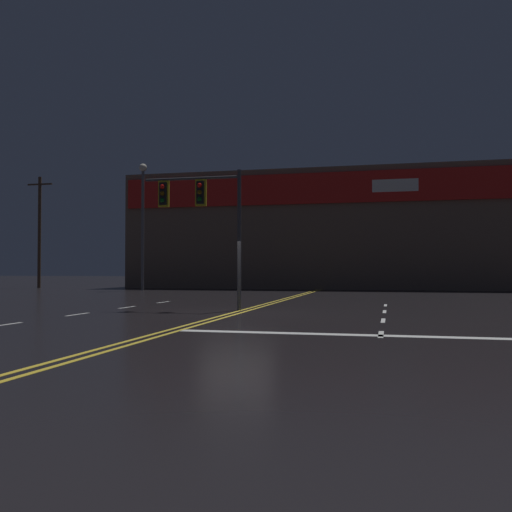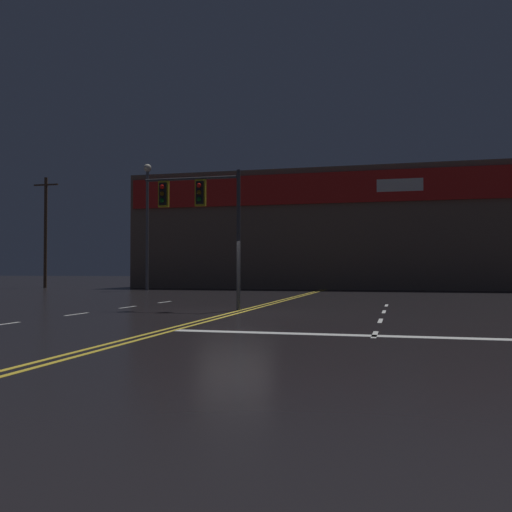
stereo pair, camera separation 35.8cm
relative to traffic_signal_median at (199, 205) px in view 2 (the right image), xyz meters
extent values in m
plane|color=black|center=(1.75, -1.24, -3.86)|extent=(200.00, 200.00, 0.00)
cube|color=gold|center=(1.60, -1.24, -3.85)|extent=(0.12, 60.00, 0.01)
cube|color=gold|center=(1.90, -1.24, -3.85)|extent=(0.12, 60.00, 0.01)
cube|color=silver|center=(-3.14, -6.64, -3.85)|extent=(0.12, 1.40, 0.01)
cube|color=silver|center=(-3.14, -3.04, -3.85)|extent=(0.12, 1.40, 0.01)
cube|color=silver|center=(-3.14, 0.56, -3.85)|extent=(0.12, 1.40, 0.01)
cube|color=silver|center=(-3.14, 4.16, -3.85)|extent=(0.12, 1.40, 0.01)
cube|color=silver|center=(6.64, -6.64, -3.85)|extent=(0.12, 1.40, 0.01)
cube|color=silver|center=(6.64, -3.04, -3.85)|extent=(0.12, 1.40, 0.01)
cube|color=silver|center=(6.64, 0.56, -3.85)|extent=(0.12, 1.40, 0.01)
cube|color=silver|center=(6.64, 4.16, -3.85)|extent=(0.12, 1.40, 0.01)
cube|color=silver|center=(6.64, -6.89, -3.85)|extent=(9.39, 0.40, 0.01)
cylinder|color=#38383D|center=(1.53, 0.01, -1.31)|extent=(0.14, 0.14, 5.09)
cylinder|color=#38383D|center=(-0.30, 0.01, 0.99)|extent=(3.65, 0.10, 0.10)
cube|color=black|center=(0.06, 0.01, 0.45)|extent=(0.28, 0.24, 0.84)
cube|color=gold|center=(0.06, 0.01, 0.45)|extent=(0.42, 0.08, 0.99)
sphere|color=red|center=(0.06, -0.14, 0.70)|extent=(0.17, 0.17, 0.17)
sphere|color=#543707|center=(0.06, -0.14, 0.45)|extent=(0.17, 0.17, 0.17)
sphere|color=#084513|center=(0.06, -0.14, 0.19)|extent=(0.17, 0.17, 0.17)
cube|color=black|center=(-1.40, 0.01, 0.45)|extent=(0.28, 0.24, 0.84)
cube|color=gold|center=(-1.40, 0.01, 0.45)|extent=(0.42, 0.08, 0.99)
sphere|color=red|center=(-1.40, -0.14, 0.70)|extent=(0.17, 0.17, 0.17)
sphere|color=#543707|center=(-1.40, -0.14, 0.45)|extent=(0.17, 0.17, 0.17)
sphere|color=#084513|center=(-1.40, -0.14, 0.19)|extent=(0.17, 0.17, 0.17)
cylinder|color=#59595E|center=(-10.34, 17.66, 0.44)|extent=(0.20, 0.20, 8.59)
sphere|color=silver|center=(-10.34, 17.66, 4.90)|extent=(0.56, 0.56, 0.56)
cube|color=brown|center=(1.75, 26.83, 0.66)|extent=(31.01, 10.00, 9.04)
cube|color=red|center=(1.75, 21.73, 3.60)|extent=(30.39, 0.20, 2.26)
cube|color=white|center=(7.18, 21.68, 3.60)|extent=(3.20, 0.16, 0.90)
cylinder|color=#4C3828|center=(-20.89, 20.94, 0.65)|extent=(0.26, 0.26, 9.01)
cube|color=#4C3828|center=(-20.89, 20.94, 4.55)|extent=(2.20, 0.12, 0.12)
camera|label=1|loc=(6.87, -19.87, -2.39)|focal=40.00mm
camera|label=2|loc=(7.22, -19.78, -2.39)|focal=40.00mm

